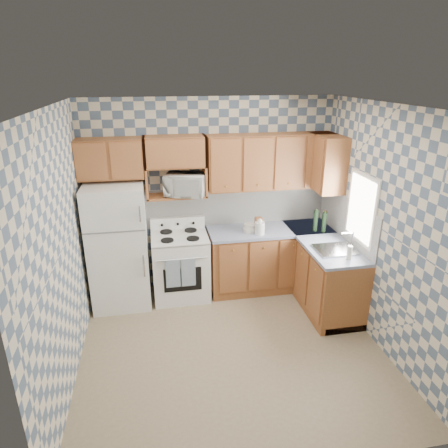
{
  "coord_description": "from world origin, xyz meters",
  "views": [
    {
      "loc": [
        -0.77,
        -3.74,
        3.01
      ],
      "look_at": [
        0.05,
        0.75,
        1.25
      ],
      "focal_mm": 32.0,
      "sensor_mm": 36.0,
      "label": 1
    }
  ],
  "objects_px": {
    "microwave": "(185,185)",
    "electric_kettle": "(260,228)",
    "refrigerator": "(119,246)",
    "stove_body": "(181,266)"
  },
  "relations": [
    {
      "from": "refrigerator",
      "to": "electric_kettle",
      "type": "bearing_deg",
      "value": -3.64
    },
    {
      "from": "microwave",
      "to": "electric_kettle",
      "type": "xyz_separation_m",
      "value": [
        0.97,
        -0.25,
        -0.59
      ]
    },
    {
      "from": "stove_body",
      "to": "microwave",
      "type": "distance_m",
      "value": 1.16
    },
    {
      "from": "stove_body",
      "to": "electric_kettle",
      "type": "height_order",
      "value": "electric_kettle"
    },
    {
      "from": "microwave",
      "to": "electric_kettle",
      "type": "bearing_deg",
      "value": 3.5
    },
    {
      "from": "microwave",
      "to": "electric_kettle",
      "type": "height_order",
      "value": "microwave"
    },
    {
      "from": "stove_body",
      "to": "refrigerator",
      "type": "bearing_deg",
      "value": -178.22
    },
    {
      "from": "stove_body",
      "to": "electric_kettle",
      "type": "relative_size",
      "value": 5.22
    },
    {
      "from": "refrigerator",
      "to": "microwave",
      "type": "height_order",
      "value": "microwave"
    },
    {
      "from": "stove_body",
      "to": "electric_kettle",
      "type": "distance_m",
      "value": 1.23
    }
  ]
}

